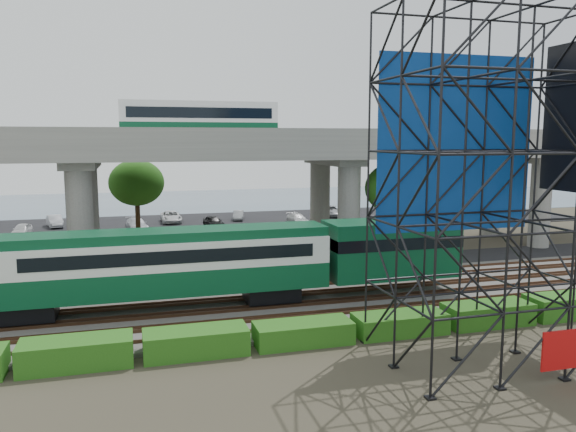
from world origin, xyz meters
name	(u,v)px	position (x,y,z in m)	size (l,w,h in m)	color
ground	(262,317)	(0.00, 0.00, 0.00)	(140.00, 140.00, 0.00)	#474233
ballast_bed	(254,305)	(0.00, 2.00, 0.10)	(90.00, 12.00, 0.20)	slate
service_road	(229,272)	(0.00, 10.50, 0.04)	(90.00, 5.00, 0.08)	black
parking_lot	(193,225)	(0.00, 34.00, 0.04)	(90.00, 18.00, 0.08)	black
harbor_water	(177,203)	(0.00, 56.00, 0.01)	(140.00, 40.00, 0.03)	#42556C
rail_tracks	(254,302)	(0.00, 2.00, 0.28)	(90.00, 9.52, 0.16)	#472D1E
commuter_train	(194,261)	(-3.35, 2.00, 2.88)	(29.30, 3.06, 4.30)	black
overpass	(214,156)	(-0.09, 16.00, 8.21)	(80.00, 12.00, 12.40)	#9E9B93
scaffold_tower	(495,188)	(8.36, -7.98, 7.47)	(9.36, 6.36, 15.00)	black
hedge_strip	(303,332)	(1.01, -4.30, 0.56)	(34.60, 1.80, 1.20)	#215814
trees	(156,190)	(-4.67, 16.17, 5.57)	(40.94, 16.94, 7.69)	#382314
parked_cars	(197,219)	(0.46, 33.68, 0.70)	(36.17, 9.70, 1.31)	silver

